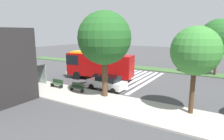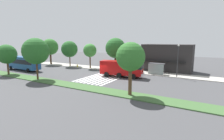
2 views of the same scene
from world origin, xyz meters
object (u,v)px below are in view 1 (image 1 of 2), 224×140
Objects in this scene: median_tree_center at (102,36)px; bus_stop_shelter at (34,69)px; bench_near_shelter at (57,83)px; median_tree_west at (218,37)px; fire_truck at (97,65)px; sidewalk_tree_center at (195,51)px; sidewalk_tree_east at (104,38)px; parked_car_west at (107,82)px; street_lamp at (15,49)px; bench_west_of_shelter at (77,87)px.

bus_stop_shelter is at bearing 93.46° from median_tree_center.
bench_near_shelter is 22.99m from median_tree_west.
fire_truck is 1.42× the size of sidewalk_tree_center.
median_tree_west is (-8.62, -16.40, -0.13)m from sidewalk_tree_east.
sidewalk_tree_center is (-14.36, -0.28, 4.38)m from bench_near_shelter.
sidewalk_tree_center reaches higher than parked_car_west.
street_lamp is at bearing 34.15° from median_tree_west.
bench_near_shelter is 1.00× the size of bench_west_of_shelter.
street_lamp is at bearing -8.08° from bus_stop_shelter.
sidewalk_tree_east is (-1.15, 2.20, 4.93)m from parked_car_west.
bench_west_of_shelter is at bearing 180.00° from bench_near_shelter.
sidewalk_tree_east is (8.00, 0.00, 0.80)m from sidewalk_tree_center.
median_tree_center reaches higher than bench_west_of_shelter.
sidewalk_tree_center reaches higher than bench_near_shelter.
median_tree_center reaches higher than street_lamp.
street_lamp is 0.83× the size of median_tree_west.
bus_stop_shelter reaches higher than parked_car_west.
median_tree_center is (19.37, -16.40, 0.52)m from sidewalk_tree_center.
bus_stop_shelter is 0.43× the size of median_tree_west.
bus_stop_shelter is 7.14m from bench_west_of_shelter.
fire_truck is 5.93× the size of bench_west_of_shelter.
bench_near_shelter is 0.20× the size of median_tree_west.
bus_stop_shelter is 11.07m from sidewalk_tree_east.
bench_near_shelter is at bearing 106.71° from median_tree_center.
bench_west_of_shelter is 0.24× the size of street_lamp.
fire_truck is 1.18× the size of median_tree_west.
parked_car_west is 0.67× the size of street_lamp.
street_lamp reaches higher than fire_truck.
fire_truck is at bearing 38.15° from median_tree_west.
bench_west_of_shelter is 19.15m from median_tree_center.
sidewalk_tree_center is at bearing 139.74° from median_tree_center.
bus_stop_shelter is at bearing 1.40° from sidewalk_tree_east.
median_tree_west is at bearing -117.74° from sidewalk_tree_east.
sidewalk_tree_center is at bearing 147.37° from fire_truck.
bench_west_of_shelter is at bearing 4.88° from sidewalk_tree_east.
sidewalk_tree_east reaches higher than sidewalk_tree_center.
median_tree_west is (-0.62, -16.40, 0.67)m from sidewalk_tree_center.
median_tree_west is (-14.98, -16.68, 5.05)m from bench_near_shelter.
fire_truck is at bearing -48.88° from sidewalk_tree_east.
fire_truck is 17.68m from median_tree_west.
median_tree_center is (10.22, -14.20, 4.64)m from parked_car_west.
street_lamp reaches higher than parked_car_west.
sidewalk_tree_center is at bearing -179.21° from bus_stop_shelter.
sidewalk_tree_east is 19.96m from median_tree_center.
fire_truck is 6.38m from bench_west_of_shelter.
street_lamp is at bearing 19.12° from fire_truck.
median_tree_center reaches higher than sidewalk_tree_center.
median_tree_west reaches higher than street_lamp.
street_lamp reaches higher than bench_near_shelter.
bus_stop_shelter is 0.43× the size of sidewalk_tree_east.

